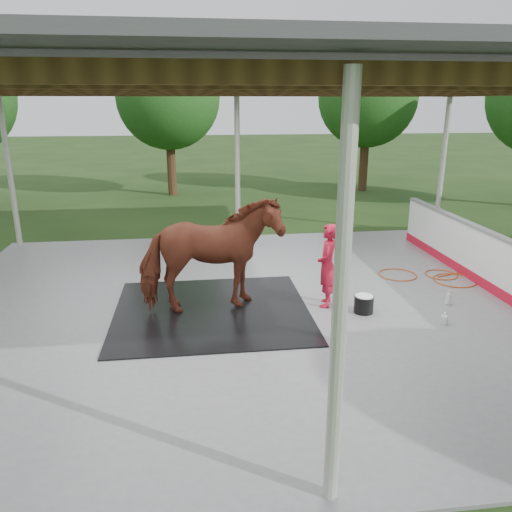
{
  "coord_description": "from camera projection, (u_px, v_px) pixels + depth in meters",
  "views": [
    {
      "loc": [
        -1.19,
        -8.45,
        3.64
      ],
      "look_at": [
        -0.13,
        -0.17,
        1.05
      ],
      "focal_mm": 35.0,
      "sensor_mm": 36.0,
      "label": 1
    }
  ],
  "objects": [
    {
      "name": "ground",
      "position": [
        262.0,
        307.0,
        9.23
      ],
      "size": [
        100.0,
        100.0,
        0.0
      ],
      "primitive_type": "plane",
      "color": "#1E3814"
    },
    {
      "name": "concrete_slab",
      "position": [
        262.0,
        306.0,
        9.22
      ],
      "size": [
        12.0,
        10.0,
        0.05
      ],
      "primitive_type": "cube",
      "color": "slate",
      "rests_on": "ground"
    },
    {
      "name": "pavilion_structure",
      "position": [
        263.0,
        80.0,
        8.05
      ],
      "size": [
        12.6,
        10.6,
        4.05
      ],
      "color": "beige",
      "rests_on": "ground"
    },
    {
      "name": "dasher_board",
      "position": [
        498.0,
        267.0,
        9.61
      ],
      "size": [
        0.16,
        8.0,
        1.15
      ],
      "color": "red",
      "rests_on": "concrete_slab"
    },
    {
      "name": "tree_belt",
      "position": [
        272.0,
        93.0,
        8.99
      ],
      "size": [
        28.0,
        28.0,
        5.8
      ],
      "color": "#382314",
      "rests_on": "ground"
    },
    {
      "name": "rubber_mat",
      "position": [
        212.0,
        311.0,
        8.92
      ],
      "size": [
        3.43,
        3.21,
        0.03
      ],
      "primitive_type": "cube",
      "color": "black",
      "rests_on": "concrete_slab"
    },
    {
      "name": "horse",
      "position": [
        210.0,
        256.0,
        8.61
      ],
      "size": [
        2.55,
        1.46,
        2.03
      ],
      "primitive_type": "imported",
      "rotation": [
        0.0,
        0.0,
        1.73
      ],
      "color": "brown",
      "rests_on": "rubber_mat"
    },
    {
      "name": "handler",
      "position": [
        327.0,
        265.0,
        8.98
      ],
      "size": [
        0.52,
        0.64,
        1.53
      ],
      "primitive_type": "imported",
      "rotation": [
        0.0,
        0.0,
        -1.89
      ],
      "color": "red",
      "rests_on": "concrete_slab"
    },
    {
      "name": "wash_bucket",
      "position": [
        364.0,
        304.0,
        8.83
      ],
      "size": [
        0.34,
        0.34,
        0.32
      ],
      "color": "black",
      "rests_on": "concrete_slab"
    },
    {
      "name": "soap_bottle_a",
      "position": [
        449.0,
        297.0,
        9.18
      ],
      "size": [
        0.15,
        0.15,
        0.29
      ],
      "primitive_type": "imported",
      "rotation": [
        0.0,
        0.0,
        0.44
      ],
      "color": "silver",
      "rests_on": "concrete_slab"
    },
    {
      "name": "soap_bottle_b",
      "position": [
        444.0,
        318.0,
        8.38
      ],
      "size": [
        0.14,
        0.14,
        0.22
      ],
      "primitive_type": "imported",
      "rotation": [
        0.0,
        0.0,
        -0.72
      ],
      "color": "#338CD8",
      "rests_on": "concrete_slab"
    },
    {
      "name": "hose_coil",
      "position": [
        431.0,
        277.0,
        10.64
      ],
      "size": [
        2.38,
        1.34,
        0.02
      ],
      "color": "#B3430C",
      "rests_on": "concrete_slab"
    }
  ]
}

